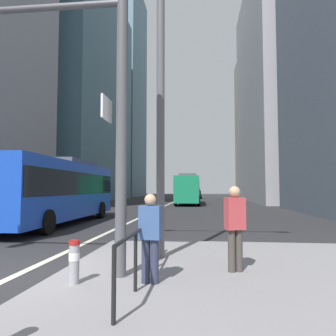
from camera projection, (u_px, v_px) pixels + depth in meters
ground_plane at (155, 210)px, 26.47m from camera, size 160.00×160.00×0.00m
median_island at (305, 300)px, 5.05m from camera, size 9.00×10.00×0.15m
lane_centre_line at (168, 204)px, 36.39m from camera, size 0.20×80.00×0.01m
office_tower_left_mid at (71, 94)px, 49.02m from camera, size 13.05×24.69×32.31m
office_tower_left_far at (116, 93)px, 74.53m from camera, size 11.53×16.35×48.05m
office_tower_right_mid at (294, 89)px, 45.81m from camera, size 13.34×25.42×31.86m
office_tower_right_far at (261, 126)px, 71.73m from camera, size 10.01×16.80×31.54m
city_bus_blue_oncoming at (58, 188)px, 16.33m from camera, size 2.88×11.26×3.40m
city_bus_red_receding at (188, 188)px, 36.95m from camera, size 2.76×11.43×3.40m
car_oncoming_mid at (76, 199)px, 25.59m from camera, size 2.11×4.59×1.94m
car_receding_near at (194, 193)px, 63.57m from camera, size 2.05×4.32×1.94m
car_receding_far at (196, 193)px, 57.72m from camera, size 2.11×4.62×1.94m
traffic_signal_gantry at (31, 77)px, 6.55m from camera, size 5.78×0.65×6.00m
street_lamp_post at (161, 51)px, 8.11m from camera, size 5.50×0.32×8.00m
bollard_right at (74, 259)px, 5.67m from camera, size 0.20×0.20×0.76m
pedestrian_railing at (143, 241)px, 5.92m from camera, size 0.06×3.93×0.98m
pedestrian_waiting at (235, 224)px, 6.52m from camera, size 0.44×0.36×1.72m
pedestrian_walking at (150, 234)px, 5.73m from camera, size 0.40×0.27×1.58m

